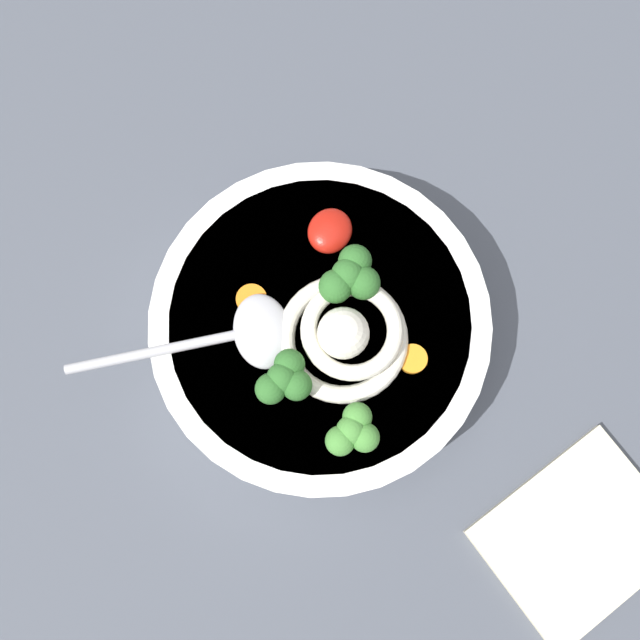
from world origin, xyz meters
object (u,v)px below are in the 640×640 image
(soup_bowl, at_px, (320,328))
(folded_napkin, at_px, (578,536))
(noodle_pile, at_px, (345,335))
(soup_spoon, at_px, (242,334))

(soup_bowl, relative_size, folded_napkin, 1.87)
(soup_bowl, xyz_separation_m, noodle_pile, (-0.01, -0.02, 0.04))
(soup_bowl, height_order, noodle_pile, noodle_pile)
(soup_bowl, distance_m, noodle_pile, 0.05)
(folded_napkin, bearing_deg, soup_bowl, 76.93)
(noodle_pile, xyz_separation_m, folded_napkin, (-0.06, -0.24, -0.07))
(soup_spoon, height_order, folded_napkin, soup_spoon)
(folded_napkin, bearing_deg, noodle_pile, 76.86)
(noodle_pile, height_order, folded_napkin, noodle_pile)
(soup_bowl, distance_m, folded_napkin, 0.27)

